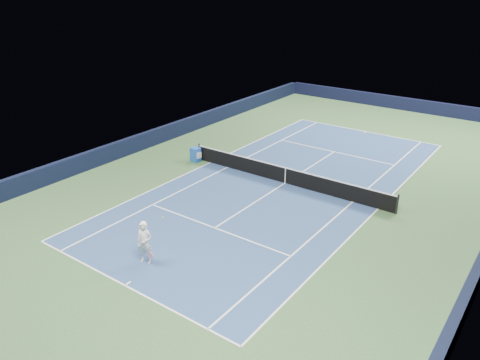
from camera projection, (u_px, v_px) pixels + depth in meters
The scene contains 18 objects.
ground at pixel (285, 183), 26.65m from camera, with size 40.00×40.00×0.00m, color #35572F.
wall_far at pixel (401, 103), 41.13m from camera, with size 22.00×0.35×1.10m, color black.
wall_left at pixel (150, 138), 32.26m from camera, with size 0.35×40.00×1.10m, color black.
court_surface at pixel (285, 183), 26.65m from camera, with size 10.97×23.77×0.01m, color navy.
baseline_far at pixel (366, 132), 35.46m from camera, with size 10.97×0.08×0.00m, color white.
baseline_near at pixel (125, 285), 17.84m from camera, with size 10.97×0.08×0.00m, color white.
sideline_doubles_right at pixel (378, 209), 23.70m from camera, with size 0.08×23.77×0.00m, color white.
sideline_doubles_left at pixel (211, 162), 29.60m from camera, with size 0.08×23.77×0.00m, color white.
sideline_singles_right at pixel (353, 202), 24.44m from camera, with size 0.08×23.77×0.00m, color white.
sideline_singles_left at pixel (228, 167), 28.87m from camera, with size 0.08×23.77×0.00m, color white.
service_line_far at pixel (334, 152), 31.40m from camera, with size 8.23×0.08×0.00m, color white.
service_line_near at pixel (215, 228), 21.91m from camera, with size 8.23×0.08×0.00m, color white.
center_service_line at pixel (285, 183), 26.65m from camera, with size 0.08×12.80×0.00m, color white.
center_mark_far at pixel (365, 132), 35.35m from camera, with size 0.08×0.30×0.00m, color white.
center_mark_near at pixel (128, 283), 17.95m from camera, with size 0.08×0.30×0.00m, color white.
tennis_net at pixel (285, 175), 26.45m from camera, with size 12.90×0.10×1.07m.
sponsor_cube at pixel (196, 155), 29.65m from camera, with size 0.62×0.54×0.89m.
tennis_player at pixel (145, 242), 18.95m from camera, with size 0.87×1.35×1.85m.
Camera 1 is at (12.22, -21.22, 10.84)m, focal length 35.00 mm.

